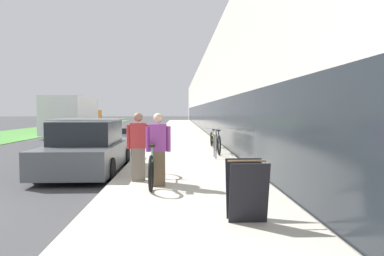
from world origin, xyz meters
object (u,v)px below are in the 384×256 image
(tandem_bicycle, at_px, (154,165))
(sandwich_board_sign, at_px, (247,190))
(cruiser_bike_middle, at_px, (213,139))
(parked_sedan_curbside, at_px, (87,149))
(bike_rack_hoop, at_px, (215,143))
(person_rider, at_px, (158,149))
(cruiser_bike_nearest, at_px, (217,143))
(vintage_roadster_curbside, at_px, (118,142))
(moving_truck, at_px, (73,116))
(person_bystander, at_px, (138,147))

(tandem_bicycle, xyz_separation_m, sandwich_board_sign, (1.54, -2.69, 0.06))
(cruiser_bike_middle, height_order, parked_sedan_curbside, parked_sedan_curbside)
(tandem_bicycle, bearing_deg, parked_sedan_curbside, 132.22)
(tandem_bicycle, bearing_deg, bike_rack_hoop, 65.73)
(tandem_bicycle, height_order, cruiser_bike_middle, tandem_bicycle)
(bike_rack_hoop, bearing_deg, person_rider, -111.43)
(person_rider, height_order, cruiser_bike_nearest, person_rider)
(sandwich_board_sign, relative_size, vintage_roadster_curbside, 0.21)
(person_rider, xyz_separation_m, bike_rack_hoop, (1.68, 4.29, -0.27))
(cruiser_bike_nearest, bearing_deg, cruiser_bike_middle, 89.14)
(sandwich_board_sign, bearing_deg, cruiser_bike_middle, 87.08)
(bike_rack_hoop, bearing_deg, cruiser_bike_middle, 85.61)
(tandem_bicycle, xyz_separation_m, vintage_roadster_curbside, (-2.13, 7.45, -0.13))
(person_rider, distance_m, moving_truck, 18.25)
(person_bystander, height_order, bike_rack_hoop, person_bystander)
(cruiser_bike_middle, relative_size, moving_truck, 0.25)
(person_bystander, xyz_separation_m, vintage_roadster_curbside, (-1.75, 7.20, -0.53))
(person_bystander, bearing_deg, sandwich_board_sign, -56.90)
(person_rider, bearing_deg, vintage_roadster_curbside, 106.10)
(sandwich_board_sign, relative_size, moving_truck, 0.13)
(person_rider, bearing_deg, person_bystander, 131.21)
(person_bystander, bearing_deg, tandem_bicycle, -34.25)
(tandem_bicycle, distance_m, parked_sedan_curbside, 3.08)
(tandem_bicycle, height_order, person_bystander, person_bystander)
(tandem_bicycle, height_order, person_rider, person_rider)
(person_rider, bearing_deg, bike_rack_hoop, 68.57)
(parked_sedan_curbside, bearing_deg, sandwich_board_sign, -53.99)
(tandem_bicycle, bearing_deg, moving_truck, 112.24)
(bike_rack_hoop, height_order, parked_sedan_curbside, parked_sedan_curbside)
(tandem_bicycle, relative_size, sandwich_board_sign, 2.75)
(person_bystander, distance_m, cruiser_bike_middle, 7.52)
(person_rider, bearing_deg, moving_truck, 112.21)
(tandem_bicycle, relative_size, person_bystander, 1.57)
(cruiser_bike_nearest, distance_m, vintage_roadster_curbside, 4.71)
(person_rider, relative_size, sandwich_board_sign, 1.74)
(person_rider, relative_size, vintage_roadster_curbside, 0.37)
(moving_truck, bearing_deg, vintage_roadster_curbside, -62.99)
(person_rider, xyz_separation_m, cruiser_bike_middle, (1.94, 7.66, -0.43))
(bike_rack_hoop, bearing_deg, person_bystander, -120.23)
(person_rider, xyz_separation_m, cruiser_bike_nearest, (1.91, 5.54, -0.40))
(cruiser_bike_middle, bearing_deg, bike_rack_hoop, -94.39)
(cruiser_bike_nearest, distance_m, parked_sedan_curbside, 5.05)
(person_rider, bearing_deg, cruiser_bike_middle, 75.76)
(parked_sedan_curbside, bearing_deg, cruiser_bike_nearest, 35.83)
(sandwich_board_sign, xyz_separation_m, parked_sedan_curbside, (-3.61, 4.97, 0.06))
(bike_rack_hoop, bearing_deg, tandem_bicycle, -114.27)
(cruiser_bike_middle, bearing_deg, vintage_roadster_curbside, 178.70)
(tandem_bicycle, xyz_separation_m, person_rider, (0.11, -0.30, 0.39))
(tandem_bicycle, bearing_deg, cruiser_bike_nearest, 68.87)
(person_bystander, bearing_deg, vintage_roadster_curbside, 103.66)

